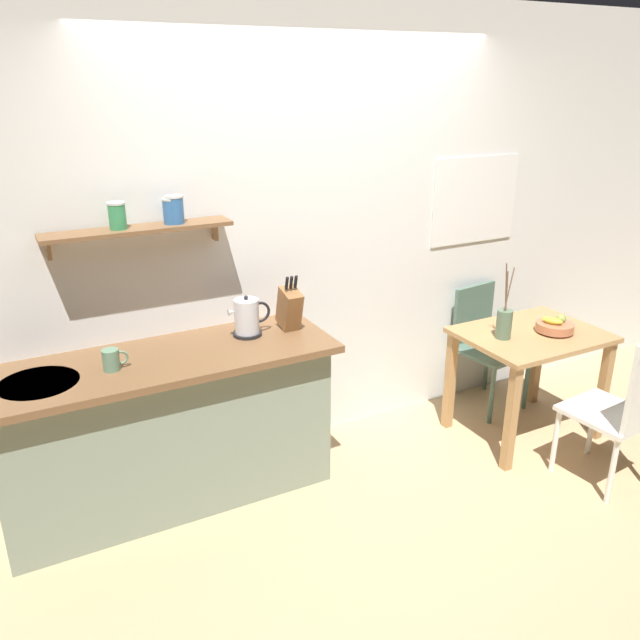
{
  "coord_description": "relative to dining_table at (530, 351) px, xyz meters",
  "views": [
    {
      "loc": [
        -1.69,
        -2.79,
        2.26
      ],
      "look_at": [
        -0.1,
        0.25,
        0.95
      ],
      "focal_mm": 36.09,
      "sensor_mm": 36.0,
      "label": 1
    }
  ],
  "objects": [
    {
      "name": "coffee_mug_by_sink",
      "position": [
        -2.53,
        0.31,
        0.35
      ],
      "size": [
        0.13,
        0.08,
        0.11
      ],
      "color": "slate",
      "rests_on": "kitchen_counter"
    },
    {
      "name": "dining_chair_near",
      "position": [
        0.04,
        -0.7,
        -0.08
      ],
      "size": [
        0.45,
        0.48,
        0.97
      ],
      "color": "white",
      "rests_on": "ground_plane"
    },
    {
      "name": "dining_chair_far",
      "position": [
        0.04,
        0.47,
        -0.11
      ],
      "size": [
        0.48,
        0.48,
        0.87
      ],
      "color": "#4C6B5B",
      "rests_on": "ground_plane"
    },
    {
      "name": "wall_shelf",
      "position": [
        -2.25,
        0.54,
        0.96
      ],
      "size": [
        0.96,
        0.2,
        0.28
      ],
      "color": "brown"
    },
    {
      "name": "dining_table",
      "position": [
        0.0,
        0.0,
        0.0
      ],
      "size": [
        0.89,
        0.68,
        0.72
      ],
      "color": "tan",
      "rests_on": "ground_plane"
    },
    {
      "name": "fruit_bowl",
      "position": [
        0.13,
        -0.06,
        0.17
      ],
      "size": [
        0.24,
        0.24,
        0.11
      ],
      "color": "#BC704C",
      "rests_on": "dining_table"
    },
    {
      "name": "ground_plane",
      "position": [
        -1.27,
        0.05,
        -0.59
      ],
      "size": [
        14.0,
        14.0,
        0.0
      ],
      "primitive_type": "plane",
      "color": "tan"
    },
    {
      "name": "back_wall",
      "position": [
        -1.07,
        0.7,
        0.76
      ],
      "size": [
        6.8,
        0.11,
        2.7
      ],
      "color": "white",
      "rests_on": "ground_plane"
    },
    {
      "name": "kitchen_counter",
      "position": [
        -2.27,
        0.37,
        -0.15
      ],
      "size": [
        1.83,
        0.63,
        0.89
      ],
      "color": "gray",
      "rests_on": "ground_plane"
    },
    {
      "name": "knife_block",
      "position": [
        -1.52,
        0.39,
        0.42
      ],
      "size": [
        0.1,
        0.2,
        0.33
      ],
      "color": "brown",
      "rests_on": "kitchen_counter"
    },
    {
      "name": "electric_kettle",
      "position": [
        -1.77,
        0.42,
        0.4
      ],
      "size": [
        0.25,
        0.16,
        0.24
      ],
      "color": "black",
      "rests_on": "kitchen_counter"
    },
    {
      "name": "twig_vase",
      "position": [
        -0.23,
        0.02,
        0.23
      ],
      "size": [
        0.1,
        0.1,
        0.49
      ],
      "color": "#567056",
      "rests_on": "dining_table"
    }
  ]
}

